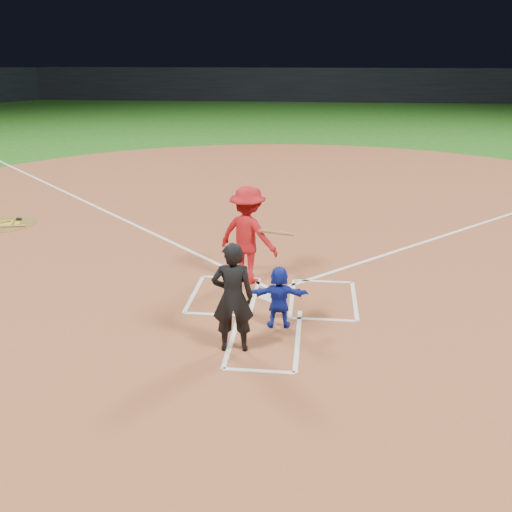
# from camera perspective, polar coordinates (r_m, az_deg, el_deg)

# --- Properties ---
(ground) EXTENTS (120.00, 120.00, 0.00)m
(ground) POSITION_cam_1_polar(r_m,az_deg,el_deg) (11.29, 1.74, -4.16)
(ground) COLOR #1C5715
(ground) RESTS_ON ground
(home_plate_dirt) EXTENTS (28.00, 28.00, 0.01)m
(home_plate_dirt) POSITION_cam_1_polar(r_m,az_deg,el_deg) (16.94, 3.34, 4.04)
(home_plate_dirt) COLOR brown
(home_plate_dirt) RESTS_ON ground
(stadium_wall_far) EXTENTS (80.00, 1.20, 3.20)m
(stadium_wall_far) POSITION_cam_1_polar(r_m,az_deg,el_deg) (58.38, 5.64, 16.67)
(stadium_wall_far) COLOR black
(stadium_wall_far) RESTS_ON ground
(home_plate) EXTENTS (0.60, 0.60, 0.02)m
(home_plate) POSITION_cam_1_polar(r_m,az_deg,el_deg) (11.29, 1.74, -4.06)
(home_plate) COLOR white
(home_plate) RESTS_ON home_plate_dirt
(on_deck_circle) EXTENTS (1.70, 1.70, 0.01)m
(on_deck_circle) POSITION_cam_1_polar(r_m,az_deg,el_deg) (17.53, -23.82, 2.95)
(on_deck_circle) COLOR brown
(on_deck_circle) RESTS_ON home_plate_dirt
(on_deck_logo) EXTENTS (0.80, 0.80, 0.00)m
(on_deck_logo) POSITION_cam_1_polar(r_m,az_deg,el_deg) (17.53, -23.82, 2.97)
(on_deck_logo) COLOR gold
(on_deck_logo) RESTS_ON on_deck_circle
(on_deck_bat_a) EXTENTS (0.35, 0.81, 0.06)m
(on_deck_bat_a) POSITION_cam_1_polar(r_m,az_deg,el_deg) (17.66, -23.02, 3.29)
(on_deck_bat_a) COLOR olive
(on_deck_bat_a) RESTS_ON on_deck_circle
(on_deck_bat_c) EXTENTS (0.83, 0.26, 0.06)m
(on_deck_bat_c) POSITION_cam_1_polar(r_m,az_deg,el_deg) (17.13, -23.44, 2.76)
(on_deck_bat_c) COLOR olive
(on_deck_bat_c) RESTS_ON on_deck_circle
(bat_weight_donut) EXTENTS (0.19, 0.19, 0.05)m
(bat_weight_donut) POSITION_cam_1_polar(r_m,az_deg,el_deg) (17.76, -22.65, 3.41)
(bat_weight_donut) COLOR black
(bat_weight_donut) RESTS_ON on_deck_circle
(catcher) EXTENTS (1.05, 0.39, 1.11)m
(catcher) POSITION_cam_1_polar(r_m,az_deg,el_deg) (9.90, 2.31, -4.12)
(catcher) COLOR #1426A5
(catcher) RESTS_ON home_plate_dirt
(umpire) EXTENTS (0.71, 0.51, 1.83)m
(umpire) POSITION_cam_1_polar(r_m,az_deg,el_deg) (9.00, -2.34, -4.17)
(umpire) COLOR black
(umpire) RESTS_ON home_plate_dirt
(chalk_markings) EXTENTS (28.35, 17.32, 0.01)m
(chalk_markings) POSITION_cam_1_polar(r_m,az_deg,el_deg) (16.26, 3.21, 3.40)
(chalk_markings) COLOR white
(chalk_markings) RESTS_ON home_plate_dirt
(batter_at_plate) EXTENTS (1.71, 1.22, 2.03)m
(batter_at_plate) POSITION_cam_1_polar(r_m,az_deg,el_deg) (11.70, -0.81, 2.10)
(batter_at_plate) COLOR #A71217
(batter_at_plate) RESTS_ON home_plate_dirt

